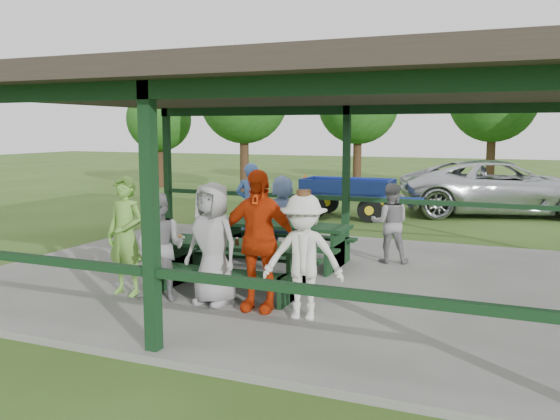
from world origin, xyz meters
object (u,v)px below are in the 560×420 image
at_px(spectator_grey, 390,223).
at_px(contestant_red, 258,240).
at_px(contestant_grey_mid, 213,244).
at_px(pickup_truck, 501,188).
at_px(picnic_table_far, 283,238).
at_px(spectator_blue, 251,204).
at_px(contestant_white_fedora, 303,257).
at_px(farm_trailer, 348,197).
at_px(contestant_grey_left, 160,247).
at_px(picnic_table_near, 236,260).
at_px(spectator_lblue, 283,215).
at_px(contestant_green, 126,236).

bearing_deg(spectator_grey, contestant_red, 60.42).
relative_size(contestant_grey_mid, pickup_truck, 0.30).
distance_m(picnic_table_far, spectator_grey, 2.02).
relative_size(picnic_table_far, spectator_blue, 1.40).
relative_size(picnic_table_far, contestant_white_fedora, 1.46).
bearing_deg(contestant_red, farm_trailer, 95.94).
relative_size(contestant_grey_left, contestant_red, 0.81).
distance_m(picnic_table_near, contestant_red, 1.17).
xyz_separation_m(contestant_grey_mid, spectator_lblue, (-0.37, 3.48, -0.08)).
distance_m(spectator_blue, pickup_truck, 8.97).
height_order(spectator_grey, farm_trailer, spectator_grey).
bearing_deg(picnic_table_far, contestant_grey_left, -103.58).
xyz_separation_m(contestant_grey_left, spectator_grey, (2.53, 3.78, -0.05)).
distance_m(contestant_white_fedora, spectator_grey, 3.75).
relative_size(picnic_table_near, contestant_green, 1.33).
bearing_deg(spectator_grey, farm_trailer, -80.02).
distance_m(picnic_table_near, spectator_grey, 3.37).
height_order(contestant_red, farm_trailer, contestant_red).
bearing_deg(contestant_grey_mid, contestant_green, -166.46).
distance_m(picnic_table_near, spectator_lblue, 2.75).
distance_m(spectator_lblue, farm_trailer, 5.93).
xyz_separation_m(contestant_green, spectator_lblue, (1.07, 3.57, -0.10)).
height_order(picnic_table_near, picnic_table_far, same).
distance_m(contestant_green, contestant_red, 2.14).
distance_m(contestant_grey_left, pickup_truck, 12.57).
distance_m(picnic_table_far, contestant_red, 2.92).
bearing_deg(contestant_green, pickup_truck, 73.65).
height_order(contestant_green, spectator_grey, contestant_green).
distance_m(contestant_grey_mid, spectator_grey, 4.02).
xyz_separation_m(contestant_green, farm_trailer, (0.68, 9.48, -0.39)).
xyz_separation_m(contestant_white_fedora, spectator_grey, (0.33, 3.74, -0.09)).
height_order(picnic_table_far, spectator_grey, spectator_grey).
relative_size(contestant_green, contestant_red, 0.92).
distance_m(contestant_grey_left, spectator_lblue, 3.67).
bearing_deg(spectator_lblue, contestant_green, 61.05).
height_order(contestant_red, spectator_grey, contestant_red).
bearing_deg(pickup_truck, spectator_lblue, 138.53).
relative_size(contestant_grey_left, spectator_lblue, 1.00).
bearing_deg(spectator_blue, contestant_white_fedora, 104.65).
xyz_separation_m(contestant_grey_left, pickup_truck, (4.12, 11.87, -0.07)).
distance_m(contestant_grey_left, contestant_red, 1.50).
distance_m(picnic_table_far, contestant_grey_left, 3.03).
bearing_deg(contestant_red, contestant_green, 179.51).
height_order(picnic_table_far, contestant_grey_left, contestant_grey_left).
distance_m(contestant_grey_mid, contestant_red, 0.71).
distance_m(contestant_grey_left, contestant_grey_mid, 0.80).
distance_m(spectator_grey, pickup_truck, 8.25).
bearing_deg(contestant_green, contestant_grey_mid, 9.01).
bearing_deg(contestant_white_fedora, spectator_lblue, 104.87).
height_order(picnic_table_far, contestant_red, contestant_red).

